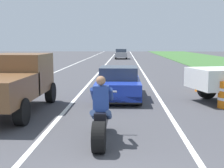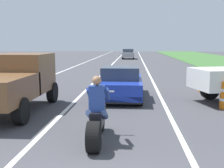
% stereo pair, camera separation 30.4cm
% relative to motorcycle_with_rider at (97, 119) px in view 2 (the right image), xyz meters
% --- Properties ---
extents(lane_stripe_left_solid, '(0.14, 120.00, 0.01)m').
position_rel_motorcycle_with_rider_xyz_m(lane_stripe_left_solid, '(-5.14, 16.85, -0.59)').
color(lane_stripe_left_solid, white).
rests_on(lane_stripe_left_solid, ground).
extents(lane_stripe_right_solid, '(0.14, 120.00, 0.01)m').
position_rel_motorcycle_with_rider_xyz_m(lane_stripe_right_solid, '(2.06, 16.85, -0.59)').
color(lane_stripe_right_solid, white).
rests_on(lane_stripe_right_solid, ground).
extents(lane_stripe_centre_dashed, '(0.14, 120.00, 0.01)m').
position_rel_motorcycle_with_rider_xyz_m(lane_stripe_centre_dashed, '(-1.54, 16.85, -0.59)').
color(lane_stripe_centre_dashed, white).
rests_on(lane_stripe_centre_dashed, ground).
extents(motorcycle_with_rider, '(0.70, 2.21, 1.62)m').
position_rel_motorcycle_with_rider_xyz_m(motorcycle_with_rider, '(0.00, 0.00, 0.00)').
color(motorcycle_with_rider, black).
rests_on(motorcycle_with_rider, ground).
extents(sports_car_blue, '(1.84, 4.30, 1.37)m').
position_rel_motorcycle_with_rider_xyz_m(sports_car_blue, '(0.30, 5.91, 0.04)').
color(sports_car_blue, '#1E38B2').
rests_on(sports_car_blue, ground).
extents(pickup_truck_left_lane_brown, '(2.02, 4.80, 1.98)m').
position_rel_motorcycle_with_rider_xyz_m(pickup_truck_left_lane_brown, '(-3.29, 3.06, 0.51)').
color(pickup_truck_left_lane_brown, brown).
rests_on(pickup_truck_left_lane_brown, ground).
extents(construction_barrel_mid, '(0.58, 0.58, 1.00)m').
position_rel_motorcycle_with_rider_xyz_m(construction_barrel_mid, '(4.34, 7.80, -0.09)').
color(construction_barrel_mid, orange).
rests_on(construction_barrel_mid, ground).
extents(distant_car_far_ahead, '(1.80, 4.00, 1.50)m').
position_rel_motorcycle_with_rider_xyz_m(distant_car_far_ahead, '(0.04, 37.62, 0.18)').
color(distant_car_far_ahead, '#99999E').
rests_on(distant_car_far_ahead, ground).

